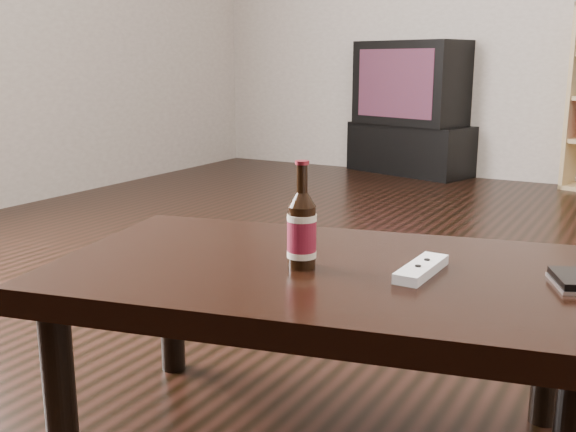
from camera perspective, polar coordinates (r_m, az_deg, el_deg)
The scene contains 7 objects.
floor at distance 1.84m, azimuth 8.71°, elevation -12.12°, with size 5.00×6.00×0.01m, color black.
tv_stand at distance 4.86m, azimuth 10.54°, elevation 5.67°, with size 0.86×0.43×0.35m, color black.
tv at distance 4.83m, azimuth 10.75°, elevation 11.02°, with size 0.86×0.67×0.56m.
coffee_table at distance 1.32m, azimuth 2.79°, elevation -6.28°, with size 1.13×0.81×0.39m.
beer_bottle at distance 1.27m, azimuth 1.17°, elevation -1.23°, with size 0.07×0.07×0.21m.
phone at distance 1.29m, azimuth 22.84°, elevation -5.08°, with size 0.10×0.12×0.02m.
remote at distance 1.27m, azimuth 11.23°, elevation -4.41°, with size 0.05×0.17×0.02m.
Camera 1 is at (0.57, -1.57, 0.77)m, focal length 42.00 mm.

